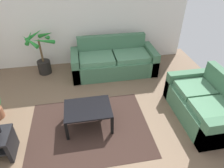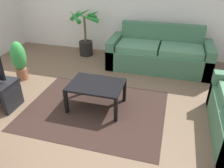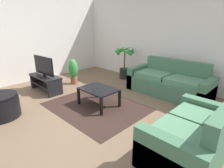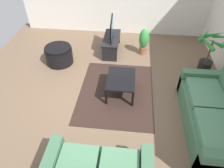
# 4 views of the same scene
# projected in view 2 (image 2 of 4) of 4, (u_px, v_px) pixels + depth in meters

# --- Properties ---
(ground_plane) EXTENTS (6.60, 6.60, 0.00)m
(ground_plane) POSITION_uv_depth(u_px,v_px,m) (83.00, 123.00, 3.33)
(ground_plane) COLOR brown
(couch_main) EXTENTS (2.15, 0.90, 0.90)m
(couch_main) POSITION_uv_depth(u_px,v_px,m) (159.00, 55.00, 4.89)
(couch_main) COLOR #3F6B4C
(couch_main) RESTS_ON ground
(coffee_table) EXTENTS (0.84, 0.62, 0.42)m
(coffee_table) POSITION_uv_depth(u_px,v_px,m) (96.00, 87.00, 3.53)
(coffee_table) COLOR black
(coffee_table) RESTS_ON ground
(area_rug) EXTENTS (2.20, 1.70, 0.01)m
(area_rug) POSITION_uv_depth(u_px,v_px,m) (95.00, 110.00, 3.63)
(area_rug) COLOR black
(area_rug) RESTS_ON ground
(potted_palm) EXTENTS (0.79, 0.82, 1.13)m
(potted_palm) POSITION_uv_depth(u_px,v_px,m) (85.00, 34.00, 5.43)
(potted_palm) COLOR black
(potted_palm) RESTS_ON ground
(potted_plant_small) EXTENTS (0.28, 0.28, 0.78)m
(potted_plant_small) POSITION_uv_depth(u_px,v_px,m) (19.00, 59.00, 4.35)
(potted_plant_small) COLOR brown
(potted_plant_small) RESTS_ON ground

